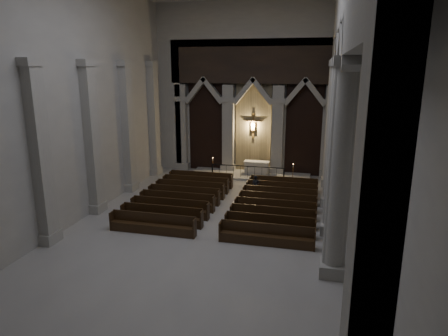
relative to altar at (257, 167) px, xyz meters
name	(u,v)px	position (x,y,z in m)	size (l,w,h in m)	color
room	(209,68)	(-0.46, -10.82, 6.99)	(24.00, 24.10, 12.00)	#A5A29C
sanctuary_wall	(253,82)	(-0.46, 0.72, 6.00)	(14.00, 0.77, 12.00)	#AAA89F
right_arcade	(343,63)	(5.04, -9.49, 7.21)	(1.00, 24.00, 12.00)	#AAA89F
left_pilasters	(112,135)	(-7.21, -7.32, 3.29)	(0.60, 13.00, 8.03)	#AAA89F
sanctuary_step	(250,175)	(-0.46, -0.22, -0.54)	(8.50, 2.60, 0.15)	#AAA89F
altar	(257,167)	(0.00, 0.00, 0.00)	(1.81, 0.73, 0.92)	#BDB6A6
altar_rail	(247,170)	(-0.46, -1.16, 0.05)	(5.14, 0.09, 1.01)	black
candle_stand_left	(213,172)	(-2.98, -1.03, -0.23)	(0.24, 0.24, 1.41)	#A36D32
candle_stand_right	(293,179)	(2.69, -1.60, -0.23)	(0.24, 0.24, 1.43)	#A36D32
pews	(227,204)	(-0.46, -7.34, -0.31)	(9.64, 8.32, 0.95)	black
worshipper	(256,186)	(0.68, -4.63, 0.03)	(0.47, 0.31, 1.29)	black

